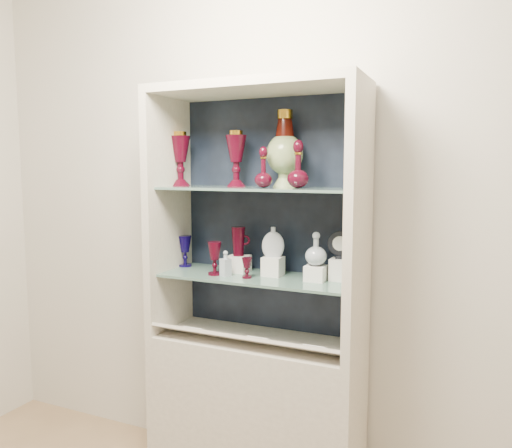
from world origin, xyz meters
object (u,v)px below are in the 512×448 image
at_px(ruby_decanter_b, 298,163).
at_px(ruby_pitcher, 238,241).
at_px(ruby_decanter_a, 263,165).
at_px(flat_flask, 273,241).
at_px(ruby_goblet_small, 247,268).
at_px(clear_round_decanter, 316,250).
at_px(pedestal_lamp_left, 180,159).
at_px(lidded_bowl, 353,177).
at_px(pedestal_lamp_right, 236,159).
at_px(cobalt_goblet, 185,251).
at_px(enamel_urn, 285,149).
at_px(clear_square_bottle, 226,263).
at_px(cameo_medallion, 340,245).
at_px(ruby_goblet_tall, 215,258).

bearing_deg(ruby_decanter_b, ruby_pitcher, 169.66).
height_order(ruby_decanter_a, flat_flask, ruby_decanter_a).
relative_size(ruby_goblet_small, clear_round_decanter, 0.66).
relative_size(ruby_goblet_small, ruby_pitcher, 0.67).
distance_m(ruby_decanter_b, ruby_pitcher, 0.51).
bearing_deg(pedestal_lamp_left, flat_flask, 0.51).
bearing_deg(pedestal_lamp_left, lidded_bowl, -0.14).
height_order(lidded_bowl, ruby_goblet_small, lidded_bowl).
height_order(pedestal_lamp_right, ruby_pitcher, pedestal_lamp_right).
distance_m(ruby_decanter_a, cobalt_goblet, 0.66).
relative_size(enamel_urn, clear_square_bottle, 2.94).
bearing_deg(ruby_pitcher, ruby_decanter_a, -35.89).
relative_size(enamel_urn, lidded_bowl, 3.63).
bearing_deg(ruby_goblet_small, ruby_decanter_a, 22.94).
relative_size(pedestal_lamp_right, clear_round_decanter, 1.83).
bearing_deg(clear_round_decanter, clear_square_bottle, -169.83).
bearing_deg(pedestal_lamp_left, cameo_medallion, 2.23).
xyz_separation_m(enamel_urn, clear_round_decanter, (0.18, -0.08, -0.46)).
distance_m(ruby_goblet_tall, ruby_pitcher, 0.15).
bearing_deg(cameo_medallion, lidded_bowl, -45.33).
bearing_deg(clear_square_bottle, ruby_goblet_tall, 178.92).
distance_m(pedestal_lamp_left, flat_flask, 0.64).
distance_m(ruby_goblet_tall, flat_flask, 0.29).
height_order(ruby_decanter_a, lidded_bowl, ruby_decanter_a).
distance_m(ruby_goblet_small, clear_round_decanter, 0.33).
bearing_deg(cameo_medallion, ruby_decanter_a, 179.41).
xyz_separation_m(ruby_pitcher, clear_square_bottle, (-0.01, -0.11, -0.09)).
distance_m(lidded_bowl, cobalt_goblet, 0.96).
xyz_separation_m(clear_square_bottle, flat_flask, (0.20, 0.10, 0.10)).
distance_m(ruby_goblet_tall, cameo_medallion, 0.59).
xyz_separation_m(flat_flask, clear_round_decanter, (0.22, -0.02, -0.02)).
xyz_separation_m(ruby_decanter_b, cameo_medallion, (0.18, 0.07, -0.37)).
xyz_separation_m(enamel_urn, ruby_decanter_a, (-0.06, -0.12, -0.07)).
distance_m(enamel_urn, ruby_decanter_a, 0.15).
bearing_deg(pedestal_lamp_right, clear_round_decanter, -5.34).
bearing_deg(ruby_pitcher, pedestal_lamp_right, 161.29).
xyz_separation_m(pedestal_lamp_left, ruby_decanter_b, (0.64, -0.04, -0.02)).
xyz_separation_m(enamel_urn, ruby_goblet_tall, (-0.30, -0.15, -0.52)).
height_order(pedestal_lamp_left, clear_square_bottle, pedestal_lamp_left).
xyz_separation_m(flat_flask, cameo_medallion, (0.31, 0.03, 0.00)).
bearing_deg(ruby_decanter_b, cameo_medallion, 22.59).
relative_size(pedestal_lamp_left, clear_round_decanter, 1.85).
relative_size(clear_square_bottle, flat_flask, 0.82).
xyz_separation_m(ruby_decanter_b, clear_round_decanter, (0.08, 0.02, -0.39)).
height_order(ruby_goblet_tall, ruby_goblet_small, ruby_goblet_tall).
bearing_deg(clear_round_decanter, ruby_goblet_small, -166.42).
bearing_deg(cameo_medallion, ruby_pitcher, 164.93).
xyz_separation_m(pedestal_lamp_left, ruby_pitcher, (0.31, 0.02, -0.40)).
bearing_deg(pedestal_lamp_right, ruby_pitcher, -8.93).
height_order(ruby_goblet_small, flat_flask, flat_flask).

